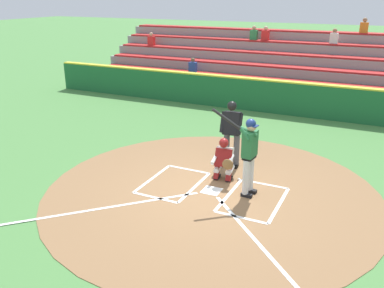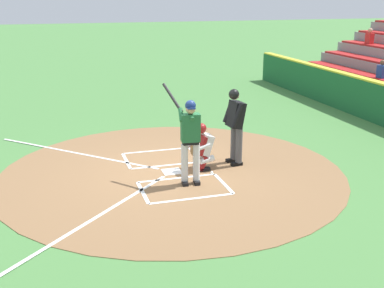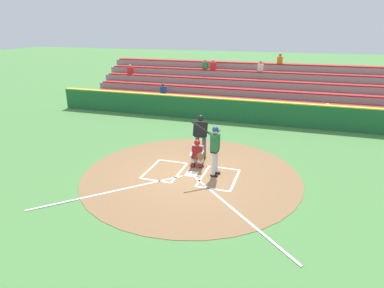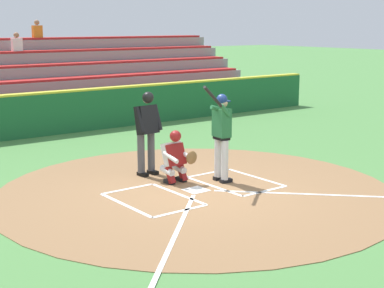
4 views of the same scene
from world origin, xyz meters
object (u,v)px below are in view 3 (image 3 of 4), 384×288
batter (215,147)px  catcher (198,153)px  baseball (207,166)px  plate_umpire (201,134)px

batter → catcher: 1.09m
catcher → baseball: (-0.38, -0.12, -0.55)m
catcher → baseball: size_ratio=15.27×
batter → plate_umpire: (0.94, -1.41, -0.02)m
batter → catcher: (0.80, -0.53, -0.51)m
batter → plate_umpire: batter is taller
catcher → plate_umpire: bearing=-81.2°
plate_umpire → baseball: plate_umpire is taller
batter → baseball: 1.32m
baseball → batter: bearing=123.1°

